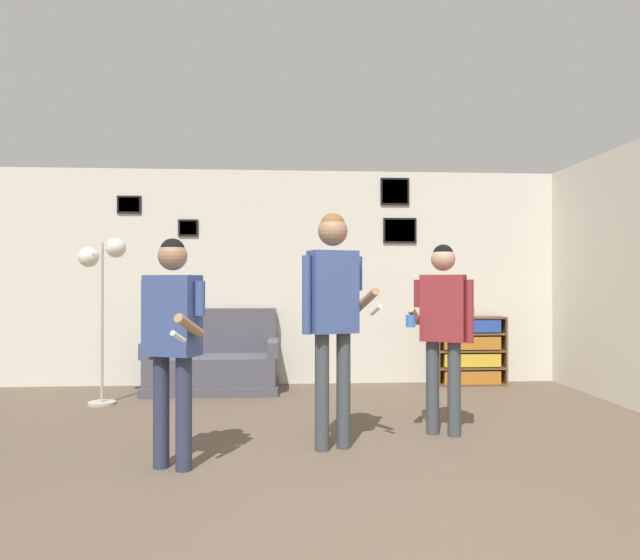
{
  "coord_description": "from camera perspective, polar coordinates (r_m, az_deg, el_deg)",
  "views": [
    {
      "loc": [
        -0.51,
        -2.73,
        1.28
      ],
      "look_at": [
        -0.19,
        2.24,
        1.3
      ],
      "focal_mm": 32.0,
      "sensor_mm": 36.0,
      "label": 1
    }
  ],
  "objects": [
    {
      "name": "ground_plane",
      "position": [
        3.06,
        6.91,
        -24.93
      ],
      "size": [
        20.0,
        20.0,
        0.0
      ],
      "primitive_type": "plane",
      "color": "brown"
    },
    {
      "name": "wall_back",
      "position": [
        7.25,
        0.35,
        0.34
      ],
      "size": [
        8.37,
        0.08,
        2.7
      ],
      "color": "silver",
      "rests_on": "ground_plane"
    },
    {
      "name": "couch",
      "position": [
        6.94,
        -10.63,
        -8.29
      ],
      "size": [
        1.54,
        0.8,
        0.96
      ],
      "color": "#4C4C56",
      "rests_on": "ground_plane"
    },
    {
      "name": "bookshelf",
      "position": [
        7.44,
        14.72,
        -6.85
      ],
      "size": [
        0.87,
        0.3,
        0.85
      ],
      "color": "brown",
      "rests_on": "ground_plane"
    },
    {
      "name": "floor_lamp",
      "position": [
        6.4,
        -20.95,
        0.69
      ],
      "size": [
        0.49,
        0.28,
        1.75
      ],
      "color": "#ADA89E",
      "rests_on": "ground_plane"
    },
    {
      "name": "person_player_foreground_left",
      "position": [
        4.05,
        -14.56,
        -4.72
      ],
      "size": [
        0.47,
        0.56,
        1.58
      ],
      "color": "#2D334C",
      "rests_on": "ground_plane"
    },
    {
      "name": "person_player_foreground_center",
      "position": [
        4.37,
        1.29,
        -2.17
      ],
      "size": [
        0.58,
        0.44,
        1.81
      ],
      "color": "#3D4247",
      "rests_on": "ground_plane"
    },
    {
      "name": "person_watcher_holding_cup",
      "position": [
        4.9,
        12.2,
        -3.81
      ],
      "size": [
        0.57,
        0.35,
        1.6
      ],
      "color": "#3D4247",
      "rests_on": "ground_plane"
    },
    {
      "name": "drinking_cup",
      "position": [
        7.41,
        14.92,
        -3.13
      ],
      "size": [
        0.08,
        0.08,
        0.11
      ],
      "color": "yellow",
      "rests_on": "bookshelf"
    }
  ]
}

